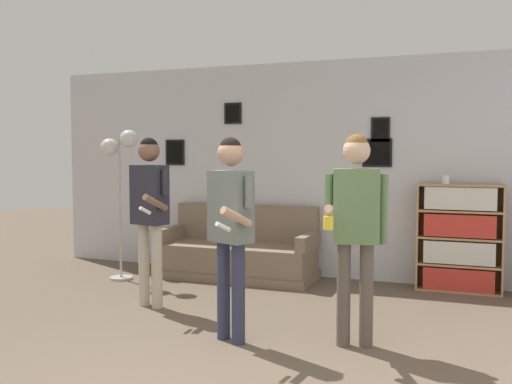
{
  "coord_description": "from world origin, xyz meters",
  "views": [
    {
      "loc": [
        1.77,
        -3.09,
        1.54
      ],
      "look_at": [
        -0.14,
        1.92,
        1.19
      ],
      "focal_mm": 40.0,
      "sensor_mm": 36.0,
      "label": 1
    }
  ],
  "objects_px": {
    "floor_lamp": "(119,160)",
    "person_watcher_holding_cup": "(356,217)",
    "person_player_foreground_center": "(230,217)",
    "couch": "(238,254)",
    "drinking_cup": "(446,180)",
    "bookshelf": "(459,238)",
    "person_player_foreground_left": "(149,203)"
  },
  "relations": [
    {
      "from": "couch",
      "to": "floor_lamp",
      "type": "distance_m",
      "value": 1.87
    },
    {
      "from": "floor_lamp",
      "to": "person_player_foreground_center",
      "type": "height_order",
      "value": "floor_lamp"
    },
    {
      "from": "couch",
      "to": "bookshelf",
      "type": "distance_m",
      "value": 2.64
    },
    {
      "from": "bookshelf",
      "to": "person_player_foreground_left",
      "type": "relative_size",
      "value": 0.71
    },
    {
      "from": "couch",
      "to": "floor_lamp",
      "type": "xyz_separation_m",
      "value": [
        -1.3,
        -0.63,
        1.18
      ]
    },
    {
      "from": "couch",
      "to": "person_player_foreground_left",
      "type": "relative_size",
      "value": 1.16
    },
    {
      "from": "floor_lamp",
      "to": "person_watcher_holding_cup",
      "type": "xyz_separation_m",
      "value": [
        3.18,
        -1.43,
        -0.42
      ]
    },
    {
      "from": "person_player_foreground_center",
      "to": "couch",
      "type": "bearing_deg",
      "value": 111.22
    },
    {
      "from": "couch",
      "to": "person_player_foreground_center",
      "type": "xyz_separation_m",
      "value": [
        0.9,
        -2.31,
        0.74
      ]
    },
    {
      "from": "person_player_foreground_center",
      "to": "drinking_cup",
      "type": "relative_size",
      "value": 17.99
    },
    {
      "from": "bookshelf",
      "to": "floor_lamp",
      "type": "xyz_separation_m",
      "value": [
        -3.91,
        -0.83,
        0.87
      ]
    },
    {
      "from": "drinking_cup",
      "to": "person_watcher_holding_cup",
      "type": "bearing_deg",
      "value": -104.3
    },
    {
      "from": "floor_lamp",
      "to": "person_player_foreground_center",
      "type": "xyz_separation_m",
      "value": [
        2.2,
        -1.67,
        -0.44
      ]
    },
    {
      "from": "couch",
      "to": "person_watcher_holding_cup",
      "type": "height_order",
      "value": "person_watcher_holding_cup"
    },
    {
      "from": "floor_lamp",
      "to": "drinking_cup",
      "type": "relative_size",
      "value": 19.68
    },
    {
      "from": "person_player_foreground_left",
      "to": "person_player_foreground_center",
      "type": "xyz_separation_m",
      "value": [
        1.19,
        -0.7,
        -0.02
      ]
    },
    {
      "from": "couch",
      "to": "floor_lamp",
      "type": "bearing_deg",
      "value": -154.02
    },
    {
      "from": "floor_lamp",
      "to": "person_player_foreground_center",
      "type": "bearing_deg",
      "value": -37.26
    },
    {
      "from": "floor_lamp",
      "to": "drinking_cup",
      "type": "bearing_deg",
      "value": 12.47
    },
    {
      "from": "bookshelf",
      "to": "person_watcher_holding_cup",
      "type": "height_order",
      "value": "person_watcher_holding_cup"
    },
    {
      "from": "person_player_foreground_left",
      "to": "person_player_foreground_center",
      "type": "bearing_deg",
      "value": -30.52
    },
    {
      "from": "person_player_foreground_left",
      "to": "drinking_cup",
      "type": "distance_m",
      "value": 3.29
    },
    {
      "from": "couch",
      "to": "person_watcher_holding_cup",
      "type": "distance_m",
      "value": 2.89
    },
    {
      "from": "floor_lamp",
      "to": "person_watcher_holding_cup",
      "type": "relative_size",
      "value": 1.08
    },
    {
      "from": "drinking_cup",
      "to": "bookshelf",
      "type": "bearing_deg",
      "value": -0.02
    },
    {
      "from": "person_player_foreground_center",
      "to": "drinking_cup",
      "type": "distance_m",
      "value": 2.95
    },
    {
      "from": "floor_lamp",
      "to": "person_player_foreground_left",
      "type": "xyz_separation_m",
      "value": [
        1.01,
        -0.97,
        -0.41
      ]
    },
    {
      "from": "person_player_foreground_center",
      "to": "person_watcher_holding_cup",
      "type": "relative_size",
      "value": 0.99
    },
    {
      "from": "couch",
      "to": "person_player_foreground_left",
      "type": "xyz_separation_m",
      "value": [
        -0.29,
        -1.6,
        0.76
      ]
    },
    {
      "from": "couch",
      "to": "person_player_foreground_center",
      "type": "relative_size",
      "value": 1.18
    },
    {
      "from": "person_player_foreground_center",
      "to": "floor_lamp",
      "type": "bearing_deg",
      "value": 142.74
    },
    {
      "from": "person_watcher_holding_cup",
      "to": "person_player_foreground_left",
      "type": "bearing_deg",
      "value": 168.0
    }
  ]
}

